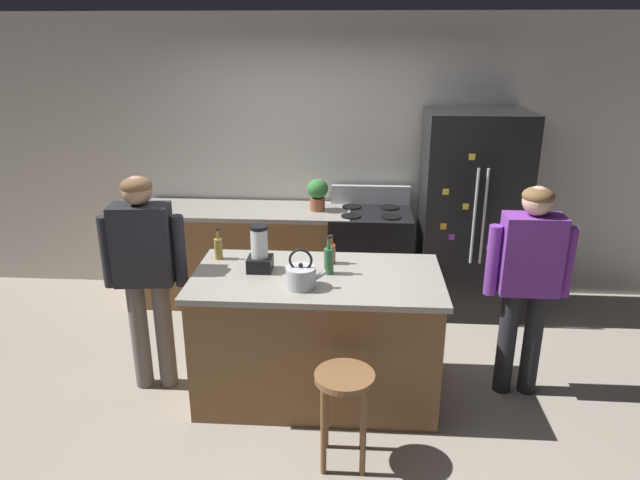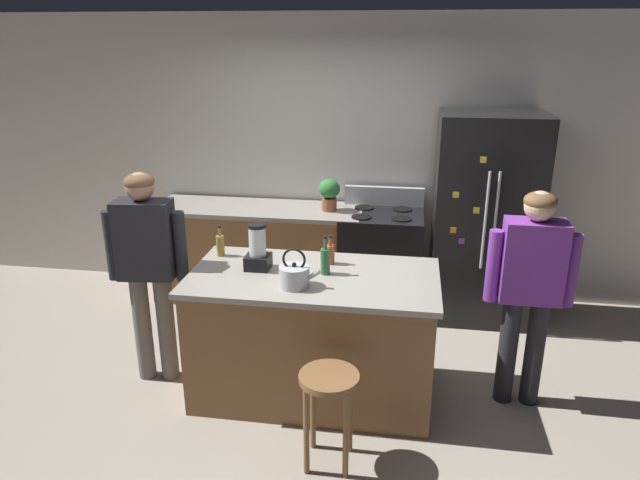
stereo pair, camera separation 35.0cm
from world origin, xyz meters
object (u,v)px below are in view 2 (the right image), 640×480
Objects in this scene: bar_stool at (329,394)px; bottle_cooking_sauce at (330,253)px; kitchen_island at (314,335)px; tea_kettle at (294,275)px; person_by_sink_right at (530,281)px; potted_plant at (329,193)px; bottle_olive_oil at (325,260)px; person_by_island_left at (147,259)px; refrigerator at (484,219)px; bottle_vinegar at (220,245)px; stove_range at (381,260)px; blender_appliance at (258,250)px.

bar_stool is 1.09m from bottle_cooking_sauce.
tea_kettle reaches higher than kitchen_island.
potted_plant is (-1.57, 1.43, 0.17)m from person_by_sink_right.
person_by_sink_right is 5.65× the size of bottle_olive_oil.
kitchen_island is 7.98× the size of bottle_cooking_sauce.
tea_kettle reaches higher than bar_stool.
person_by_sink_right reaches higher than tea_kettle.
person_by_island_left reaches higher than tea_kettle.
refrigerator reaches higher than bottle_vinegar.
bottle_cooking_sauce is at bearing -103.23° from stove_range.
person_by_sink_right is at bearing 3.60° from bottle_olive_oil.
person_by_sink_right is at bearing -83.67° from refrigerator.
tea_kettle is (0.66, -0.47, -0.01)m from bottle_vinegar.
potted_plant reaches higher than bottle_vinegar.
bottle_vinegar is at bearing 134.30° from bar_stool.
refrigerator is 1.68× the size of stove_range.
tea_kettle is (0.02, -1.76, -0.09)m from potted_plant.
kitchen_island is 6.25× the size of tea_kettle.
potted_plant is (-0.32, 2.27, 0.62)m from bar_stool.
tea_kettle reaches higher than stove_range.
tea_kettle is (1.13, -0.22, 0.04)m from person_by_island_left.
refrigerator is at bearing -2.04° from potted_plant.
blender_appliance is at bearing -178.06° from person_by_sink_right.
bottle_vinegar reaches higher than bar_stool.
refrigerator is 6.25× the size of potted_plant.
refrigerator is 1.16× the size of person_by_island_left.
tea_kettle is at bearing -11.26° from person_by_island_left.
kitchen_island is at bearing 66.64° from tea_kettle.
bar_stool is 2.63× the size of bottle_vinegar.
person_by_island_left is at bearing -136.82° from stove_range.
bottle_olive_oil is (-0.31, -1.49, 0.56)m from stove_range.
blender_appliance is at bearing -139.84° from refrigerator.
bottle_cooking_sauce is at bearing 87.94° from bottle_olive_oil.
bottle_cooking_sauce is (-0.31, -1.30, 0.54)m from stove_range.
kitchen_island is 6.24× the size of bottle_olive_oil.
bar_stool is 2.26× the size of tea_kettle.
bottle_olive_oil reaches higher than kitchen_island.
person_by_sink_right is at bearing 34.21° from bar_stool.
bottle_cooking_sauce is at bearing 9.12° from person_by_island_left.
person_by_sink_right reaches higher than stove_range.
kitchen_island is 0.59m from tea_kettle.
blender_appliance is (-0.30, -1.49, -0.03)m from potted_plant.
bottle_cooking_sauce is 0.78× the size of bottle_olive_oil.
bar_stool is at bearing -51.66° from blender_appliance.
bottle_olive_oil is at bearing 100.17° from bar_stool.
bar_stool is at bearing -82.26° from bottle_cooking_sauce.
bottle_olive_oil is (0.08, 0.03, 0.57)m from kitchen_island.
potted_plant is 1.09× the size of tea_kettle.
potted_plant is 1.09× the size of bottle_olive_oil.
kitchen_island is 1.54m from person_by_sink_right.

